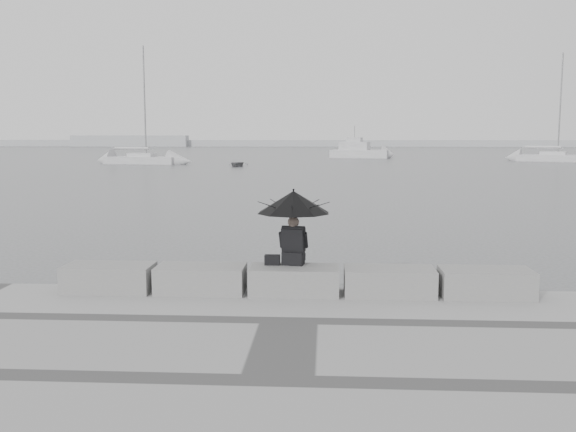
# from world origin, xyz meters

# --- Properties ---
(ground) EXTENTS (360.00, 360.00, 0.00)m
(ground) POSITION_xyz_m (0.00, 0.00, 0.00)
(ground) COLOR #424447
(ground) RESTS_ON ground
(stone_block_far_left) EXTENTS (1.60, 0.80, 0.50)m
(stone_block_far_left) POSITION_xyz_m (-3.40, -0.45, 0.75)
(stone_block_far_left) COLOR slate
(stone_block_far_left) RESTS_ON promenade
(stone_block_left) EXTENTS (1.60, 0.80, 0.50)m
(stone_block_left) POSITION_xyz_m (-1.70, -0.45, 0.75)
(stone_block_left) COLOR slate
(stone_block_left) RESTS_ON promenade
(stone_block_centre) EXTENTS (1.60, 0.80, 0.50)m
(stone_block_centre) POSITION_xyz_m (0.00, -0.45, 0.75)
(stone_block_centre) COLOR slate
(stone_block_centre) RESTS_ON promenade
(stone_block_right) EXTENTS (1.60, 0.80, 0.50)m
(stone_block_right) POSITION_xyz_m (1.70, -0.45, 0.75)
(stone_block_right) COLOR slate
(stone_block_right) RESTS_ON promenade
(stone_block_far_right) EXTENTS (1.60, 0.80, 0.50)m
(stone_block_far_right) POSITION_xyz_m (3.40, -0.45, 0.75)
(stone_block_far_right) COLOR slate
(stone_block_far_right) RESTS_ON promenade
(seated_person) EXTENTS (1.34, 1.34, 1.39)m
(seated_person) POSITION_xyz_m (-0.03, -0.20, 2.03)
(seated_person) COLOR black
(seated_person) RESTS_ON stone_block_centre
(bag) EXTENTS (0.28, 0.16, 0.18)m
(bag) POSITION_xyz_m (-0.41, -0.28, 1.09)
(bag) COLOR black
(bag) RESTS_ON stone_block_centre
(distant_landmass) EXTENTS (180.00, 8.00, 2.80)m
(distant_landmass) POSITION_xyz_m (-8.14, 154.51, 0.90)
(distant_landmass) COLOR #ADAFB2
(distant_landmass) RESTS_ON ground
(sailboat_left) EXTENTS (8.60, 4.08, 12.90)m
(sailboat_left) POSITION_xyz_m (-19.84, 58.53, 0.52)
(sailboat_left) COLOR silver
(sailboat_left) RESTS_ON ground
(sailboat_right) EXTENTS (8.48, 5.74, 12.90)m
(sailboat_right) POSITION_xyz_m (27.94, 67.57, 0.52)
(sailboat_right) COLOR silver
(sailboat_right) RESTS_ON ground
(motor_cruiser) EXTENTS (8.40, 4.81, 4.50)m
(motor_cruiser) POSITION_xyz_m (5.26, 77.64, 0.89)
(motor_cruiser) COLOR silver
(motor_cruiser) RESTS_ON ground
(dinghy) EXTENTS (3.10, 1.41, 0.52)m
(dinghy) POSITION_xyz_m (-8.60, 54.09, 0.26)
(dinghy) COLOR gray
(dinghy) RESTS_ON ground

